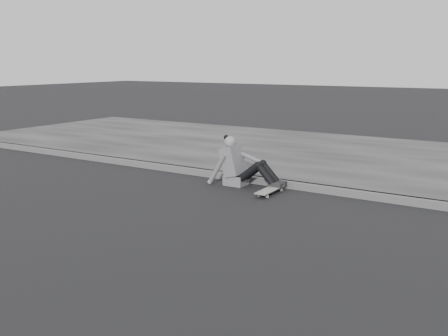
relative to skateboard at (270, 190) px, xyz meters
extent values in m
plane|color=black|center=(2.11, -2.04, -0.07)|extent=(80.00, 80.00, 0.00)
cube|color=#505050|center=(2.11, 0.54, -0.01)|extent=(24.00, 0.16, 0.12)
cube|color=#373737|center=(2.11, 3.56, -0.01)|extent=(24.00, 6.00, 0.12)
cylinder|color=#A6A6A0|center=(-0.07, -0.26, -0.04)|extent=(0.03, 0.05, 0.05)
cylinder|color=#A6A6A0|center=(0.08, -0.26, -0.04)|extent=(0.03, 0.05, 0.05)
cylinder|color=#A6A6A0|center=(-0.07, 0.26, -0.04)|extent=(0.03, 0.05, 0.05)
cylinder|color=#A6A6A0|center=(0.08, 0.26, -0.04)|extent=(0.03, 0.05, 0.05)
cube|color=#2A2A2D|center=(0.00, -0.26, -0.02)|extent=(0.16, 0.04, 0.03)
cube|color=#2A2A2D|center=(0.00, 0.26, -0.02)|extent=(0.16, 0.04, 0.03)
cube|color=slate|center=(0.00, 0.00, 0.01)|extent=(0.20, 0.78, 0.02)
cube|color=#5B5B5E|center=(-0.80, 0.25, 0.02)|extent=(0.36, 0.34, 0.18)
cube|color=#5B5B5E|center=(-0.87, 0.25, 0.36)|extent=(0.37, 0.40, 0.57)
cube|color=#5B5B5E|center=(-1.00, 0.25, 0.48)|extent=(0.14, 0.30, 0.20)
cylinder|color=gray|center=(-0.92, 0.25, 0.60)|extent=(0.09, 0.09, 0.08)
sphere|color=gray|center=(-0.93, 0.25, 0.69)|extent=(0.20, 0.20, 0.20)
sphere|color=black|center=(-1.02, 0.27, 0.76)|extent=(0.09, 0.09, 0.09)
cylinder|color=black|center=(-0.48, 0.16, 0.21)|extent=(0.43, 0.13, 0.39)
cylinder|color=black|center=(-0.48, 0.34, 0.21)|extent=(0.43, 0.13, 0.39)
cylinder|color=black|center=(-0.19, 0.16, 0.21)|extent=(0.35, 0.11, 0.36)
cylinder|color=black|center=(-0.19, 0.34, 0.21)|extent=(0.35, 0.11, 0.36)
sphere|color=black|center=(-0.32, 0.16, 0.35)|extent=(0.13, 0.13, 0.13)
sphere|color=black|center=(-0.32, 0.34, 0.35)|extent=(0.13, 0.13, 0.13)
cube|color=black|center=(0.00, 0.16, 0.05)|extent=(0.24, 0.08, 0.07)
cube|color=black|center=(0.00, 0.34, 0.05)|extent=(0.24, 0.08, 0.07)
cylinder|color=#5B5B5E|center=(-1.07, 0.04, 0.22)|extent=(0.38, 0.08, 0.58)
sphere|color=gray|center=(-1.22, 0.03, -0.03)|extent=(0.08, 0.08, 0.08)
cylinder|color=#5B5B5E|center=(-0.63, 0.41, 0.42)|extent=(0.48, 0.08, 0.21)
camera|label=1|loc=(3.53, -7.18, 2.06)|focal=40.00mm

